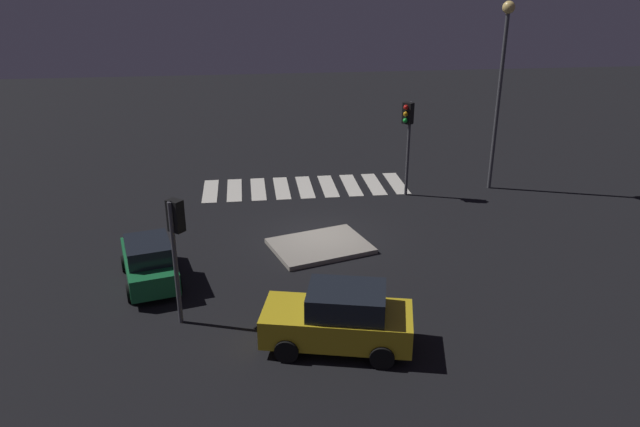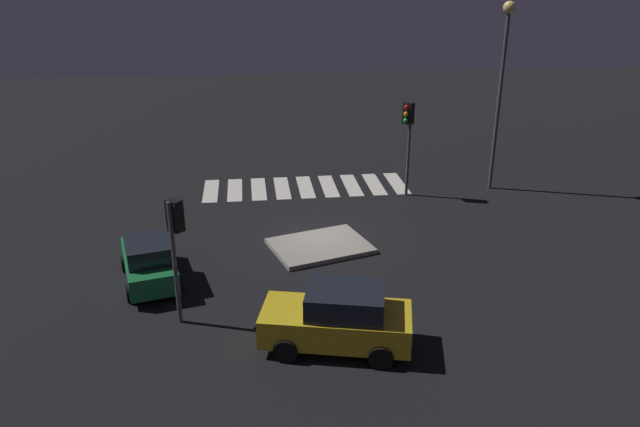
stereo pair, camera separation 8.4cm
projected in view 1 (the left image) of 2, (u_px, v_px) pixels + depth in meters
The scene contains 8 objects.
ground_plane at pixel (320, 236), 24.60m from camera, with size 80.00×80.00×0.00m, color black.
traffic_island at pixel (320, 246), 23.55m from camera, with size 4.22×3.62×0.18m.
car_yellow at pixel (339, 318), 17.20m from camera, with size 4.52×2.76×1.86m.
car_green at pixel (149, 261), 20.77m from camera, with size 2.39×3.93×1.61m.
traffic_light_north at pixel (176, 231), 17.70m from camera, with size 0.54×0.53×3.95m.
traffic_light_south at pixel (408, 126), 27.70m from camera, with size 0.53×0.54×4.45m.
street_lamp at pixel (502, 67), 27.77m from camera, with size 0.56×0.56×8.71m.
crosswalk_near at pixel (305, 187), 30.03m from camera, with size 9.90×3.20×0.02m.
Camera 1 is at (2.80, 22.25, 10.16)m, focal length 34.27 mm.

